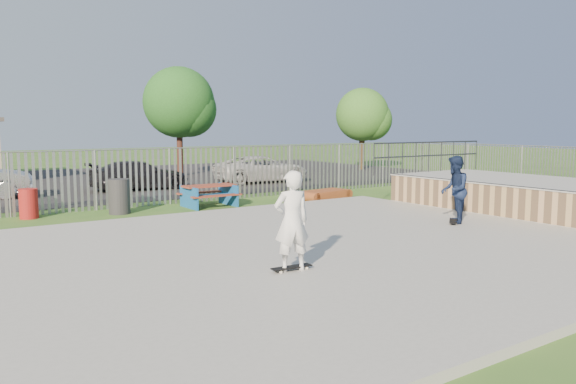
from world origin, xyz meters
TOP-DOWN VIEW (x-y plane):
  - ground at (0.00, 0.00)m, footprint 120.00×120.00m
  - concrete_slab at (0.00, 0.00)m, footprint 15.00×12.00m
  - quarter_pipe at (9.50, 1.04)m, footprint 5.50×7.05m
  - fence at (1.00, 4.59)m, footprint 26.04×16.02m
  - picnic_table at (1.87, 7.66)m, footprint 1.81×1.49m
  - funbox at (6.34, 6.84)m, footprint 1.93×1.18m
  - trash_bin_red at (-3.77, 8.45)m, footprint 0.55×0.55m
  - trash_bin_grey at (-1.21, 7.82)m, footprint 0.67×0.67m
  - parking_lot at (0.00, 19.00)m, footprint 40.00×18.00m
  - car_dark at (1.63, 13.97)m, footprint 4.36×1.88m
  - car_white at (7.75, 13.73)m, footprint 4.86×2.58m
  - tree_mid at (5.90, 19.44)m, footprint 3.92×3.92m
  - tree_right at (17.32, 17.12)m, footprint 3.36×3.36m
  - skateboard_a at (5.51, 0.09)m, footprint 0.75×0.66m
  - skateboard_b at (-1.00, -1.57)m, footprint 0.81×0.24m
  - skater_navy at (5.51, 0.09)m, footprint 1.14×1.11m
  - skater_white at (-1.00, -1.57)m, footprint 0.75×0.58m

SIDE VIEW (x-z plane):
  - ground at x=0.00m, z-range 0.00..0.00m
  - parking_lot at x=0.00m, z-range 0.00..0.02m
  - concrete_slab at x=0.00m, z-range 0.00..0.15m
  - funbox at x=6.34m, z-range 0.00..0.36m
  - skateboard_a at x=5.51m, z-range 0.15..0.23m
  - skateboard_b at x=-1.00m, z-range 0.15..0.23m
  - picnic_table at x=1.87m, z-range 0.01..0.77m
  - trash_bin_red at x=-3.77m, z-range 0.00..0.91m
  - trash_bin_grey at x=-1.21m, z-range 0.00..1.12m
  - quarter_pipe at x=9.50m, z-range -0.54..1.65m
  - car_dark at x=1.63m, z-range 0.02..1.27m
  - car_white at x=7.75m, z-range 0.02..1.32m
  - fence at x=1.00m, z-range 0.00..2.00m
  - skater_navy at x=5.51m, z-range 0.15..2.00m
  - skater_white at x=-1.00m, z-range 0.15..2.00m
  - tree_right at x=17.32m, z-range 0.89..6.07m
  - tree_mid at x=5.90m, z-range 1.05..7.09m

